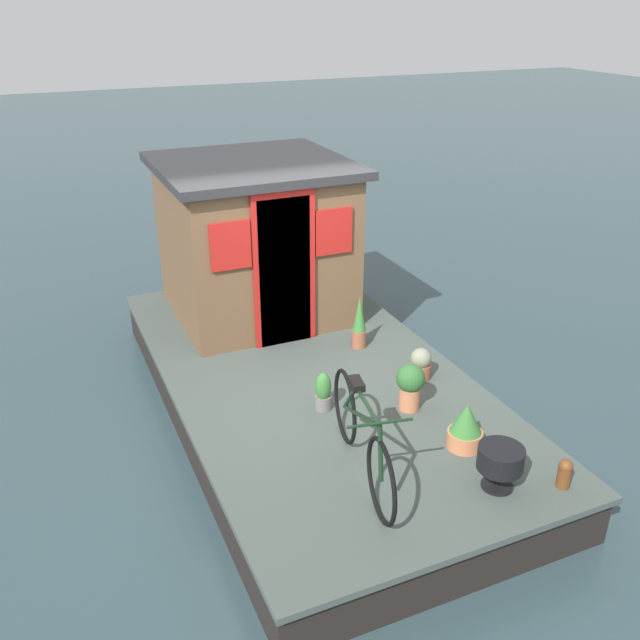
% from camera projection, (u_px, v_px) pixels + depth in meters
% --- Properties ---
extents(ground_plane, '(60.00, 60.00, 0.00)m').
position_uv_depth(ground_plane, '(313.00, 413.00, 7.52)').
color(ground_plane, '#2D4247').
extents(houseboat_deck, '(5.70, 2.95, 0.51)m').
position_uv_depth(houseboat_deck, '(313.00, 393.00, 7.41)').
color(houseboat_deck, '#424C47').
rests_on(houseboat_deck, ground_plane).
extents(houseboat_cabin, '(2.12, 2.19, 1.89)m').
position_uv_depth(houseboat_cabin, '(255.00, 238.00, 8.34)').
color(houseboat_cabin, brown).
rests_on(houseboat_cabin, houseboat_deck).
extents(bicycle, '(1.71, 0.51, 0.81)m').
position_uv_depth(bicycle, '(362.00, 436.00, 5.60)').
color(bicycle, black).
rests_on(bicycle, houseboat_deck).
extents(potted_plant_fern, '(0.28, 0.28, 0.47)m').
position_uv_depth(potted_plant_fern, '(410.00, 384.00, 6.55)').
color(potted_plant_fern, '#C6754C').
rests_on(potted_plant_fern, houseboat_deck).
extents(potted_plant_thyme, '(0.21, 0.21, 0.34)m').
position_uv_depth(potted_plant_thyme, '(421.00, 364.00, 7.13)').
color(potted_plant_thyme, '#935138').
rests_on(potted_plant_thyme, houseboat_deck).
extents(potted_plant_succulent, '(0.31, 0.31, 0.44)m').
position_uv_depth(potted_plant_succulent, '(466.00, 427.00, 6.02)').
color(potted_plant_succulent, '#C6754C').
rests_on(potted_plant_succulent, houseboat_deck).
extents(potted_plant_ivy, '(0.17, 0.17, 0.63)m').
position_uv_depth(potted_plant_ivy, '(359.00, 323.00, 7.72)').
color(potted_plant_ivy, '#935138').
rests_on(potted_plant_ivy, houseboat_deck).
extents(potted_plant_sage, '(0.16, 0.16, 0.39)m').
position_uv_depth(potted_plant_sage, '(323.00, 392.00, 6.59)').
color(potted_plant_sage, slate).
rests_on(potted_plant_sage, houseboat_deck).
extents(charcoal_grill, '(0.37, 0.37, 0.38)m').
position_uv_depth(charcoal_grill, '(500.00, 460.00, 5.49)').
color(charcoal_grill, black).
rests_on(charcoal_grill, houseboat_deck).
extents(mooring_bollard, '(0.12, 0.12, 0.26)m').
position_uv_depth(mooring_bollard, '(565.00, 472.00, 5.55)').
color(mooring_bollard, brown).
rests_on(mooring_bollard, houseboat_deck).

